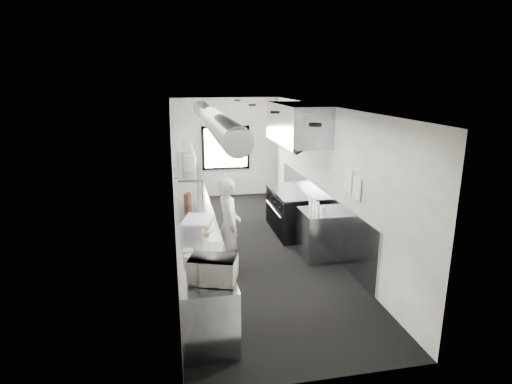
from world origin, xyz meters
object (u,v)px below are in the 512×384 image
deli_tub_a (189,259)px  deli_tub_b (188,254)px  far_work_table (187,189)px  squeeze_bottle_d (314,205)px  plate_stack_c (188,155)px  exhaust_hood (297,124)px  squeeze_bottle_b (317,209)px  knife_block (187,199)px  small_plate (207,231)px  bottle_station (318,234)px  pass_shelf (188,165)px  microwave (213,270)px  prep_counter (196,239)px  plate_stack_d (187,150)px  plate_stack_a (190,163)px  squeeze_bottle_e (311,202)px  cutting_board (198,219)px  plate_stack_b (188,159)px  squeeze_bottle_a (323,212)px  line_cook (229,226)px  squeeze_bottle_c (317,207)px  range (292,211)px

deli_tub_a → deli_tub_b: deli_tub_b is taller
far_work_table → squeeze_bottle_d: size_ratio=6.13×
deli_tub_b → plate_stack_c: 3.63m
exhaust_hood → squeeze_bottle_b: exhaust_hood is taller
deli_tub_b → knife_block: bearing=87.8°
small_plate → plate_stack_c: plate_stack_c is taller
far_work_table → bottle_station: bearing=-59.5°
pass_shelf → microwave: 4.15m
prep_counter → plate_stack_d: bearing=90.7°
bottle_station → plate_stack_a: bearing=156.1°
microwave → knife_block: bearing=111.6°
small_plate → squeeze_bottle_e: 2.32m
plate_stack_a → squeeze_bottle_b: bearing=-27.2°
deli_tub_a → cutting_board: (0.24, 1.77, -0.04)m
plate_stack_b → squeeze_bottle_e: plate_stack_b is taller
plate_stack_d → squeeze_bottle_e: size_ratio=2.11×
microwave → small_plate: bearing=106.4°
exhaust_hood → plate_stack_d: exhaust_hood is taller
squeeze_bottle_a → plate_stack_a: bearing=148.7°
bottle_station → squeeze_bottle_d: (-0.06, 0.13, 0.55)m
exhaust_hood → knife_block: size_ratio=9.96×
exhaust_hood → squeeze_bottle_e: 1.76m
bottle_station → plate_stack_b: (-2.34, 1.31, 1.29)m
cutting_board → bottle_station: bearing=1.0°
line_cook → squeeze_bottle_a: bearing=-93.8°
cutting_board → squeeze_bottle_c: (2.21, 0.01, 0.09)m
plate_stack_d → plate_stack_a: bearing=-90.0°
exhaust_hood → microwave: exhaust_hood is taller
deli_tub_b → plate_stack_c: bearing=87.2°
prep_counter → plate_stack_b: bearing=92.3°
plate_stack_d → cutting_board: bearing=-88.4°
squeeze_bottle_b → squeeze_bottle_a: bearing=-85.1°
bottle_station → deli_tub_a: deli_tub_a is taller
cutting_board → plate_stack_c: 2.11m
range → plate_stack_c: size_ratio=5.14×
pass_shelf → squeeze_bottle_b: bearing=-38.9°
range → microwave: microwave is taller
plate_stack_a → squeeze_bottle_a: plate_stack_a is taller
plate_stack_a → plate_stack_d: (-0.00, 1.31, 0.05)m
bottle_station → squeeze_bottle_e: (-0.06, 0.34, 0.54)m
deli_tub_b → squeeze_bottle_e: bearing=38.9°
exhaust_hood → deli_tub_a: bearing=-127.3°
exhaust_hood → squeeze_bottle_c: 2.00m
plate_stack_c → plate_stack_d: (-0.00, 0.44, 0.04)m
plate_stack_c → deli_tub_b: bearing=-92.8°
microwave → cutting_board: size_ratio=0.79×
deli_tub_a → deli_tub_b: (-0.00, 0.18, 0.00)m
microwave → plate_stack_b: size_ratio=1.54×
microwave → plate_stack_c: bearing=110.0°
bottle_station → plate_stack_c: 3.27m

